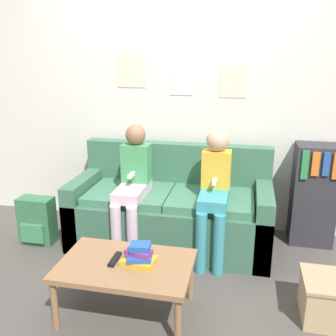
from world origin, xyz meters
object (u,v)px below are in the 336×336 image
at_px(couch, 171,212).
at_px(coffee_table, 126,269).
at_px(bookshelf, 314,194).
at_px(person_right, 215,187).
at_px(person_left, 132,182).
at_px(tv_remote, 115,259).
at_px(storage_box, 332,299).
at_px(backpack, 37,221).

xyz_separation_m(couch, coffee_table, (-0.09, -1.06, 0.03)).
bearing_deg(couch, coffee_table, -94.71).
bearing_deg(bookshelf, couch, -167.29).
relative_size(couch, coffee_table, 2.04).
height_order(coffee_table, person_right, person_right).
bearing_deg(bookshelf, person_left, -163.14).
distance_m(couch, coffee_table, 1.06).
relative_size(person_right, tv_remote, 6.48).
xyz_separation_m(tv_remote, bookshelf, (1.43, 1.33, 0.08)).
distance_m(coffee_table, person_left, 0.94).
xyz_separation_m(person_left, bookshelf, (1.57, 0.48, -0.17)).
relative_size(tv_remote, bookshelf, 0.18).
height_order(storage_box, backpack, backpack).
height_order(coffee_table, backpack, backpack).
xyz_separation_m(coffee_table, storage_box, (1.34, 0.22, -0.19)).
bearing_deg(coffee_table, bookshelf, 44.74).
height_order(person_left, storage_box, person_left).
distance_m(tv_remote, backpack, 1.31).
bearing_deg(couch, storage_box, -33.75).
height_order(coffee_table, person_left, person_left).
xyz_separation_m(coffee_table, bookshelf, (1.35, 1.34, 0.13)).
distance_m(couch, person_right, 0.56).
relative_size(coffee_table, storage_box, 2.22).
xyz_separation_m(tv_remote, backpack, (-1.05, 0.78, -0.18)).
bearing_deg(coffee_table, tv_remote, 169.46).
xyz_separation_m(couch, bookshelf, (1.27, 0.29, 0.16)).
height_order(couch, bookshelf, bookshelf).
xyz_separation_m(couch, person_left, (-0.30, -0.19, 0.33)).
distance_m(coffee_table, backpack, 1.38).
xyz_separation_m(person_left, person_right, (0.71, 0.00, 0.01)).
xyz_separation_m(couch, tv_remote, (-0.16, -1.04, 0.09)).
height_order(person_right, tv_remote, person_right).
distance_m(person_right, tv_remote, 1.05).
relative_size(person_right, bookshelf, 1.19).
xyz_separation_m(bookshelf, backpack, (-2.48, -0.55, -0.25)).
distance_m(couch, storage_box, 1.51).
xyz_separation_m(person_left, backpack, (-0.91, -0.08, -0.42)).
relative_size(couch, storage_box, 4.52).
bearing_deg(backpack, person_right, 2.77).
bearing_deg(couch, person_left, -147.84).
bearing_deg(backpack, person_left, 4.80).
relative_size(tv_remote, storage_box, 0.43).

